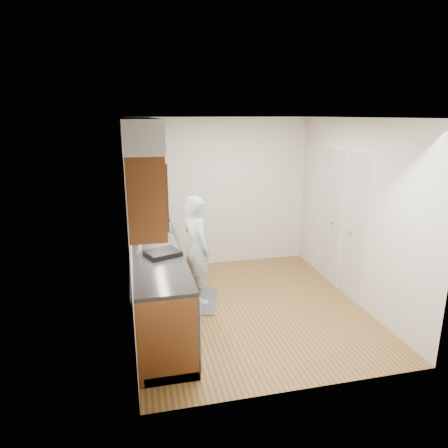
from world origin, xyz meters
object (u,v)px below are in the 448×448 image
object	(u,v)px
steel_can	(170,227)
dish_rack	(163,253)
soap_bottle_a	(151,224)
person	(196,242)
soap_bottle_b	(163,225)
soda_can	(158,228)

from	to	relation	value
steel_can	dish_rack	distance (m)	0.99
soap_bottle_a	dish_rack	world-z (taller)	soap_bottle_a
person	soap_bottle_a	distance (m)	0.72
soap_bottle_b	soap_bottle_a	bearing A→B (deg)	-172.04
soda_can	dish_rack	bearing A→B (deg)	-90.97
soap_bottle_a	steel_can	bearing A→B (deg)	-11.03
soap_bottle_b	dish_rack	distance (m)	1.05
dish_rack	steel_can	bearing A→B (deg)	57.64
soap_bottle_b	soda_can	xyz separation A→B (m)	(-0.07, -0.01, -0.03)
steel_can	soap_bottle_a	bearing A→B (deg)	168.97
soap_bottle_b	soda_can	bearing A→B (deg)	-170.15
steel_can	dish_rack	bearing A→B (deg)	-100.51
soap_bottle_a	soda_can	xyz separation A→B (m)	(0.10, 0.01, -0.06)
soap_bottle_a	steel_can	world-z (taller)	soap_bottle_a
soap_bottle_a	steel_can	size ratio (longest dim) A/B	1.75
person	soda_can	world-z (taller)	person
soap_bottle_b	dish_rack	size ratio (longest dim) A/B	0.47
soda_can	person	bearing A→B (deg)	-39.92
soda_can	dish_rack	xyz separation A→B (m)	(-0.02, -1.03, -0.03)
soda_can	steel_can	xyz separation A→B (m)	(0.16, -0.06, 0.01)
person	soap_bottle_a	bearing A→B (deg)	36.14
person	steel_can	bearing A→B (deg)	23.32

